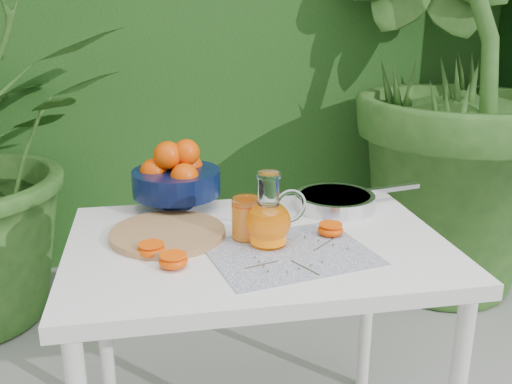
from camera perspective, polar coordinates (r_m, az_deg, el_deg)
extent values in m
cube|color=#154914|center=(3.55, -6.04, 16.55)|extent=(8.00, 1.20, 2.50)
imported|color=#29561D|center=(2.86, 18.03, 12.09)|extent=(2.95, 2.95, 2.17)
cube|color=white|center=(1.54, 0.14, -5.55)|extent=(1.00, 0.70, 0.04)
cylinder|color=white|center=(1.96, -14.94, -12.89)|extent=(0.04, 0.04, 0.71)
cylinder|color=white|center=(2.08, 11.07, -10.73)|extent=(0.04, 0.04, 0.71)
cube|color=#0E1E4E|center=(1.45, 3.38, -6.07)|extent=(0.45, 0.38, 0.00)
cylinder|color=#AB7D4D|center=(1.56, -8.82, -4.12)|extent=(0.32, 0.32, 0.02)
cylinder|color=black|center=(1.78, -7.88, -0.83)|extent=(0.12, 0.12, 0.04)
cylinder|color=black|center=(1.77, -7.96, 0.99)|extent=(0.35, 0.35, 0.08)
sphere|color=#E66602|center=(1.77, -10.19, 1.96)|extent=(0.11, 0.11, 0.08)
sphere|color=#E66602|center=(1.81, -6.68, 2.52)|extent=(0.11, 0.11, 0.08)
sphere|color=#E66602|center=(1.70, -7.15, 1.48)|extent=(0.11, 0.11, 0.08)
sphere|color=#E66602|center=(1.82, -8.88, 2.52)|extent=(0.11, 0.11, 0.08)
sphere|color=#E66602|center=(1.74, -8.81, 3.64)|extent=(0.11, 0.11, 0.09)
sphere|color=#E66602|center=(1.74, -6.98, 3.94)|extent=(0.11, 0.11, 0.08)
cylinder|color=white|center=(1.50, 1.24, -5.05)|extent=(0.11, 0.11, 0.01)
ellipsoid|color=white|center=(1.47, 1.26, -3.03)|extent=(0.14, 0.14, 0.11)
cylinder|color=white|center=(1.45, 1.28, 0.16)|extent=(0.06, 0.06, 0.08)
cylinder|color=white|center=(1.43, 1.29, 1.70)|extent=(0.07, 0.07, 0.01)
torus|color=white|center=(1.49, 3.42, -1.43)|extent=(0.09, 0.03, 0.09)
cylinder|color=orange|center=(1.48, 1.25, -3.47)|extent=(0.11, 0.11, 0.08)
cylinder|color=white|center=(1.52, -1.01, -2.63)|extent=(0.10, 0.10, 0.11)
cylinder|color=orange|center=(1.52, -1.01, -2.95)|extent=(0.09, 0.09, 0.09)
cylinder|color=#FF6507|center=(1.50, -1.02, -1.28)|extent=(0.08, 0.08, 0.00)
cylinder|color=silver|center=(1.77, 7.88, -0.92)|extent=(0.29, 0.29, 0.04)
cylinder|color=white|center=(1.77, 7.90, -0.36)|extent=(0.25, 0.25, 0.01)
cube|color=silver|center=(1.88, 13.62, 0.36)|extent=(0.18, 0.06, 0.01)
ellipsoid|color=#E66602|center=(1.39, -8.27, -6.86)|extent=(0.09, 0.09, 0.03)
cylinder|color=#FF6507|center=(1.38, -8.30, -6.26)|extent=(0.08, 0.08, 0.00)
ellipsoid|color=#E66602|center=(1.45, -10.40, -5.73)|extent=(0.09, 0.09, 0.03)
cylinder|color=#FF6507|center=(1.45, -10.44, -5.15)|extent=(0.08, 0.08, 0.00)
ellipsoid|color=#E66602|center=(1.57, 7.46, -3.79)|extent=(0.09, 0.09, 0.03)
cylinder|color=#FF6507|center=(1.56, 7.48, -3.25)|extent=(0.08, 0.08, 0.00)
cylinder|color=#4F3E24|center=(1.37, 4.91, -7.52)|extent=(0.05, 0.09, 0.00)
sphere|color=#436334|center=(1.34, 3.10, -7.97)|extent=(0.01, 0.01, 0.01)
sphere|color=#436334|center=(1.36, 4.32, -7.61)|extent=(0.01, 0.01, 0.01)
sphere|color=#436334|center=(1.38, 5.50, -7.26)|extent=(0.01, 0.01, 0.01)
sphere|color=#436334|center=(1.40, 6.65, -6.91)|extent=(0.01, 0.01, 0.01)
cylinder|color=#4F3E24|center=(1.51, 7.00, -5.10)|extent=(0.09, 0.08, 0.00)
sphere|color=#436334|center=(1.54, 4.92, -4.48)|extent=(0.01, 0.01, 0.01)
sphere|color=#436334|center=(1.52, 6.30, -4.84)|extent=(0.01, 0.01, 0.01)
sphere|color=#436334|center=(1.50, 7.71, -5.20)|extent=(0.01, 0.01, 0.01)
sphere|color=#436334|center=(1.48, 9.17, -5.57)|extent=(0.01, 0.01, 0.01)
cylinder|color=#4F3E24|center=(1.38, 0.53, -7.27)|extent=(0.09, 0.03, 0.00)
sphere|color=#436334|center=(1.35, 1.21, -7.87)|extent=(0.01, 0.01, 0.01)
sphere|color=#436334|center=(1.37, 0.75, -7.41)|extent=(0.01, 0.01, 0.01)
sphere|color=#436334|center=(1.39, 0.31, -6.96)|extent=(0.01, 0.01, 0.01)
sphere|color=#436334|center=(1.41, -0.12, -6.52)|extent=(0.01, 0.01, 0.01)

